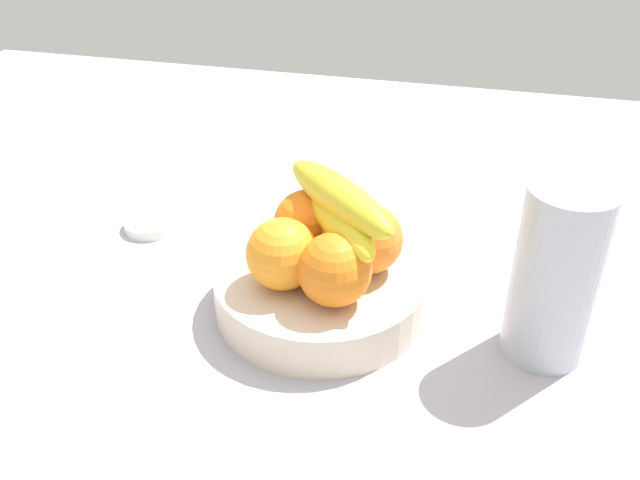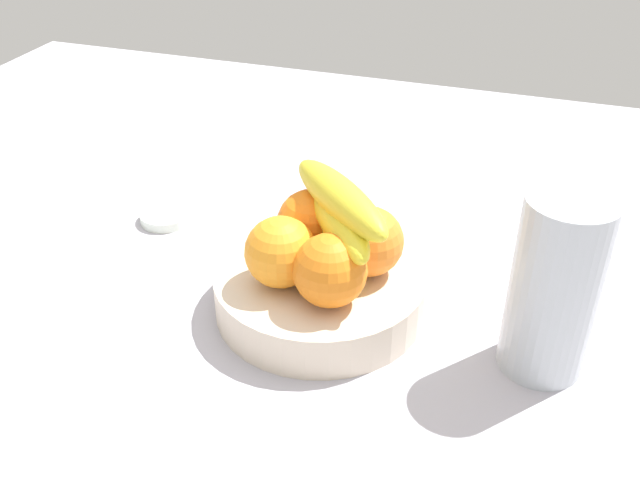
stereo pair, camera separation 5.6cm
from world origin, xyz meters
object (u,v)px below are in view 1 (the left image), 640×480
orange_center (368,239)px  orange_front_left (282,254)px  orange_back_left (308,224)px  thermos_tumbler (556,274)px  fruit_bowl (320,290)px  banana_bunch (341,223)px  jar_lid (151,224)px  orange_front_right (335,270)px

orange_center → orange_front_left: bearing=31.0°
orange_back_left → thermos_tumbler: bearing=169.5°
orange_back_left → thermos_tumbler: (-25.33, 4.68, 0.73)cm
fruit_bowl → orange_center: 7.88cm
banana_bunch → jar_lid: (26.75, -9.51, -9.49)cm
fruit_bowl → orange_front_right: bearing=119.6°
orange_front_left → orange_center: bearing=-149.0°
orange_front_right → jar_lid: bearing=-29.5°
jar_lid → orange_front_left: bearing=147.1°
thermos_tumbler → orange_front_right: bearing=8.3°
orange_center → jar_lid: bearing=-17.5°
orange_center → thermos_tumbler: bearing=170.4°
orange_center → thermos_tumbler: thermos_tumbler is taller
orange_back_left → banana_bunch: banana_bunch is taller
orange_center → banana_bunch: bearing=3.3°
jar_lid → orange_front_right: bearing=150.5°
fruit_bowl → orange_front_left: 7.48cm
orange_front_right → jar_lid: (27.41, -15.51, -7.88)cm
fruit_bowl → orange_front_right: 7.91cm
orange_front_right → orange_back_left: same height
orange_front_right → jar_lid: 32.47cm
orange_front_left → orange_front_right: size_ratio=1.00×
orange_center → banana_bunch: size_ratio=0.40×
banana_bunch → thermos_tumbler: size_ratio=1.01×
banana_bunch → orange_back_left: bearing=-23.2°
orange_front_left → orange_center: size_ratio=1.00×
banana_bunch → jar_lid: banana_bunch is taller
thermos_tumbler → jar_lid: 50.45cm
orange_front_left → orange_front_right: 5.87cm
orange_front_left → orange_back_left: 6.33cm
orange_back_left → jar_lid: 25.34cm
fruit_bowl → jar_lid: bearing=-24.1°
orange_back_left → orange_front_right: bearing=121.0°
orange_front_right → thermos_tumbler: thermos_tumbler is taller
fruit_bowl → orange_center: size_ratio=3.06×
orange_front_right → orange_back_left: size_ratio=1.00×
orange_front_left → jar_lid: orange_front_left is taller
orange_front_left → orange_center: same height
orange_front_left → thermos_tumbler: 26.45cm
orange_front_left → orange_back_left: same height
fruit_bowl → orange_front_left: bearing=42.5°
fruit_bowl → orange_front_left: orange_front_left is taller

